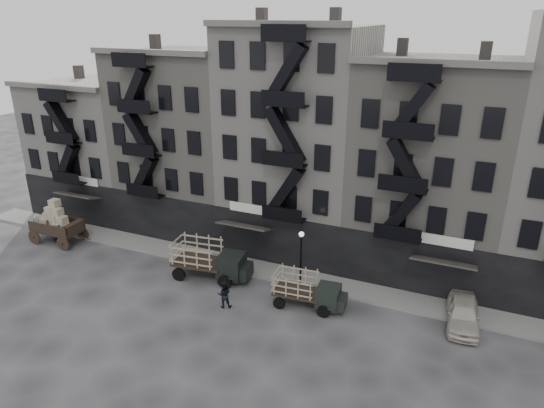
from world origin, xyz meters
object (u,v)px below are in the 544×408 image
at_px(car_east, 463,313).
at_px(pedestrian_west, 55,235).
at_px(wagon, 55,219).
at_px(stake_truck_west, 209,257).
at_px(pedestrian_mid, 224,294).
at_px(horse, 42,221).
at_px(stake_truck_east, 308,288).

relative_size(car_east, pedestrian_west, 2.98).
bearing_deg(wagon, car_east, 0.99).
distance_m(stake_truck_west, car_east, 17.12).
distance_m(pedestrian_west, pedestrian_mid, 17.54).
bearing_deg(horse, stake_truck_east, -117.92).
height_order(stake_truck_west, pedestrian_mid, stake_truck_west).
relative_size(stake_truck_east, car_east, 1.03).
xyz_separation_m(wagon, stake_truck_east, (22.33, -0.73, -0.73)).
bearing_deg(stake_truck_east, horse, 171.06).
height_order(car_east, pedestrian_west, car_east).
bearing_deg(stake_truck_east, pedestrian_west, 174.39).
relative_size(horse, pedestrian_west, 1.35).
distance_m(horse, car_east, 34.78).
bearing_deg(car_east, wagon, 177.17).
height_order(wagon, pedestrian_west, wagon).
distance_m(stake_truck_west, pedestrian_west, 14.57).
relative_size(horse, pedestrian_mid, 1.11).
bearing_deg(horse, car_east, -113.65).
relative_size(pedestrian_west, pedestrian_mid, 0.82).
bearing_deg(wagon, horse, 157.33).
xyz_separation_m(car_east, pedestrian_west, (-31.60, -1.47, -0.01)).
bearing_deg(pedestrian_west, wagon, 53.07).
height_order(stake_truck_east, car_east, stake_truck_east).
distance_m(horse, stake_truck_west, 17.79).
relative_size(car_east, pedestrian_mid, 2.46).
relative_size(horse, stake_truck_east, 0.44).
height_order(horse, stake_truck_east, stake_truck_east).
distance_m(wagon, stake_truck_east, 22.35).
height_order(stake_truck_west, stake_truck_east, stake_truck_west).
relative_size(stake_truck_east, pedestrian_mid, 2.53).
height_order(stake_truck_west, pedestrian_west, stake_truck_west).
height_order(wagon, stake_truck_west, wagon).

